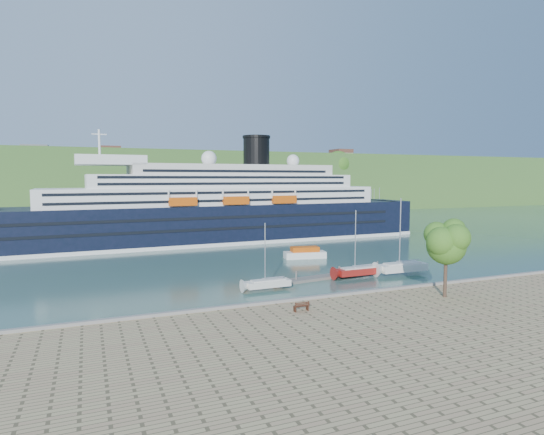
{
  "coord_description": "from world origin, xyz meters",
  "views": [
    {
      "loc": [
        -28.25,
        -42.49,
        13.86
      ],
      "look_at": [
        1.32,
        30.0,
        7.01
      ],
      "focal_mm": 30.0,
      "sensor_mm": 36.0,
      "label": 1
    }
  ],
  "objects": [
    {
      "name": "ground",
      "position": [
        0.0,
        0.0,
        0.0
      ],
      "size": [
        400.0,
        400.0,
        0.0
      ],
      "primitive_type": "plane",
      "color": "#2D5048",
      "rests_on": "ground"
    },
    {
      "name": "far_hillside",
      "position": [
        0.0,
        145.0,
        12.0
      ],
      "size": [
        400.0,
        50.0,
        24.0
      ],
      "primitive_type": "cube",
      "color": "#316227",
      "rests_on": "ground"
    },
    {
      "name": "quay_coping",
      "position": [
        0.0,
        -0.2,
        1.15
      ],
      "size": [
        220.0,
        0.5,
        0.3
      ],
      "primitive_type": "cube",
      "color": "slate",
      "rests_on": "promenade"
    },
    {
      "name": "cruise_ship",
      "position": [
        -3.93,
        52.71,
        11.62
      ],
      "size": [
        103.9,
        18.04,
        23.24
      ],
      "primitive_type": null,
      "rotation": [
        0.0,
        0.0,
        0.03
      ],
      "color": "black",
      "rests_on": "ground"
    },
    {
      "name": "park_bench",
      "position": [
        -9.42,
        -3.77,
        1.51
      ],
      "size": [
        1.61,
        0.68,
        1.03
      ],
      "primitive_type": null,
      "rotation": [
        0.0,
        0.0,
        -0.01
      ],
      "color": "#3F1E12",
      "rests_on": "promenade"
    },
    {
      "name": "promenade_tree",
      "position": [
        7.33,
        -4.87,
        5.6
      ],
      "size": [
        5.55,
        5.55,
        9.19
      ],
      "primitive_type": null,
      "color": "#255F19",
      "rests_on": "promenade"
    },
    {
      "name": "floating_pontoon",
      "position": [
        2.58,
        12.15,
        0.18
      ],
      "size": [
        16.37,
        4.19,
        0.36
      ],
      "primitive_type": null,
      "rotation": [
        0.0,
        0.0,
        0.14
      ],
      "color": "slate",
      "rests_on": "ground"
    },
    {
      "name": "sailboat_white_near",
      "position": [
        -7.83,
        8.78,
        4.0
      ],
      "size": [
        6.22,
        1.83,
        8.0
      ],
      "primitive_type": null,
      "rotation": [
        0.0,
        0.0,
        0.02
      ],
      "color": "silver",
      "rests_on": "ground"
    },
    {
      "name": "sailboat_red",
      "position": [
        6.26,
        10.53,
        4.51
      ],
      "size": [
        7.0,
        2.01,
        9.02
      ],
      "primitive_type": null,
      "rotation": [
        0.0,
        0.0,
        0.01
      ],
      "color": "maroon",
      "rests_on": "ground"
    },
    {
      "name": "sailboat_white_far",
      "position": [
        13.29,
        9.81,
        5.25
      ],
      "size": [
        8.18,
        2.45,
        10.5
      ],
      "primitive_type": null,
      "rotation": [
        0.0,
        0.0,
        -0.02
      ],
      "color": "silver",
      "rests_on": "ground"
    },
    {
      "name": "tender_launch",
      "position": [
        6.35,
        27.29,
        1.0
      ],
      "size": [
        7.54,
        3.71,
        1.99
      ],
      "primitive_type": null,
      "rotation": [
        0.0,
        0.0,
        -0.18
      ],
      "color": "#CA4D0B",
      "rests_on": "ground"
    }
  ]
}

